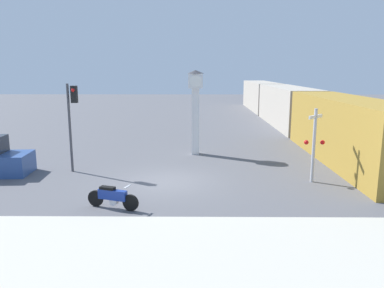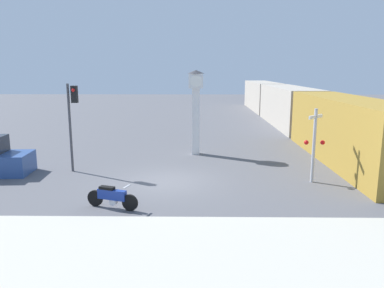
{
  "view_description": "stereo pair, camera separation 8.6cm",
  "coord_description": "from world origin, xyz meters",
  "px_view_note": "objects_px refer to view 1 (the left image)",
  "views": [
    {
      "loc": [
        1.3,
        -15.92,
        4.87
      ],
      "look_at": [
        1.12,
        1.14,
        1.48
      ],
      "focal_mm": 35.0,
      "sensor_mm": 36.0,
      "label": 1
    },
    {
      "loc": [
        1.38,
        -15.92,
        4.87
      ],
      "look_at": [
        1.12,
        1.14,
        1.48
      ],
      "focal_mm": 35.0,
      "sensor_mm": 36.0,
      "label": 2
    }
  ],
  "objects_px": {
    "clock_tower": "(195,100)",
    "traffic_light": "(72,112)",
    "railroad_crossing_signal": "(314,142)",
    "motorcycle": "(113,197)",
    "freight_train": "(287,106)"
  },
  "relations": [
    {
      "from": "clock_tower",
      "to": "railroad_crossing_signal",
      "type": "bearing_deg",
      "value": -47.06
    },
    {
      "from": "freight_train",
      "to": "railroad_crossing_signal",
      "type": "bearing_deg",
      "value": -99.79
    },
    {
      "from": "motorcycle",
      "to": "traffic_light",
      "type": "bearing_deg",
      "value": 138.88
    },
    {
      "from": "freight_train",
      "to": "traffic_light",
      "type": "relative_size",
      "value": 9.41
    },
    {
      "from": "motorcycle",
      "to": "railroad_crossing_signal",
      "type": "relative_size",
      "value": 0.6
    },
    {
      "from": "motorcycle",
      "to": "traffic_light",
      "type": "height_order",
      "value": "traffic_light"
    },
    {
      "from": "motorcycle",
      "to": "clock_tower",
      "type": "bearing_deg",
      "value": 90.04
    },
    {
      "from": "traffic_light",
      "to": "motorcycle",
      "type": "bearing_deg",
      "value": -59.52
    },
    {
      "from": "motorcycle",
      "to": "clock_tower",
      "type": "xyz_separation_m",
      "value": [
        2.94,
        8.87,
        2.76
      ]
    },
    {
      "from": "traffic_light",
      "to": "railroad_crossing_signal",
      "type": "relative_size",
      "value": 1.3
    },
    {
      "from": "clock_tower",
      "to": "railroad_crossing_signal",
      "type": "distance_m",
      "value": 7.7
    },
    {
      "from": "clock_tower",
      "to": "traffic_light",
      "type": "relative_size",
      "value": 1.15
    },
    {
      "from": "traffic_light",
      "to": "railroad_crossing_signal",
      "type": "height_order",
      "value": "traffic_light"
    },
    {
      "from": "clock_tower",
      "to": "railroad_crossing_signal",
      "type": "relative_size",
      "value": 1.49
    },
    {
      "from": "clock_tower",
      "to": "traffic_light",
      "type": "xyz_separation_m",
      "value": [
        -5.85,
        -3.92,
        -0.27
      ]
    }
  ]
}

